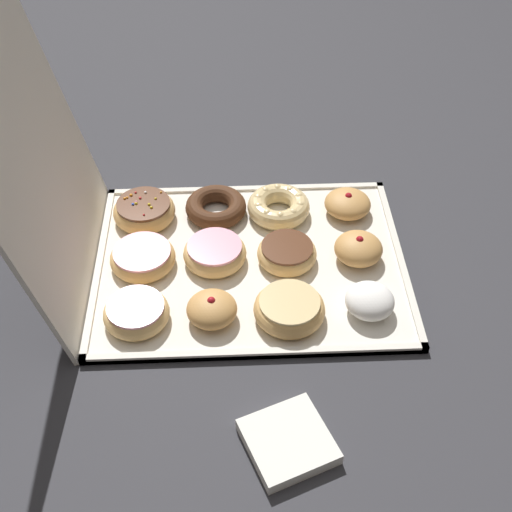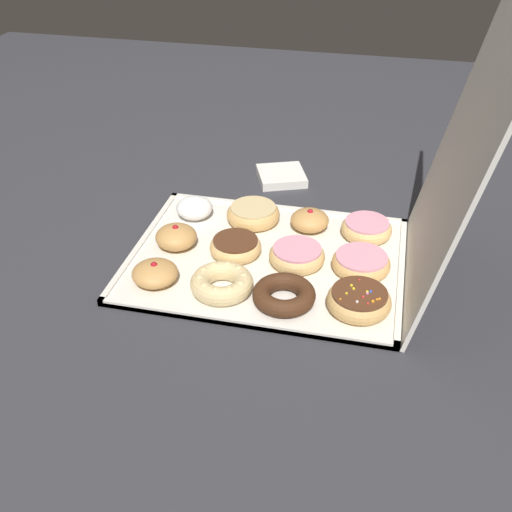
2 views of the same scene
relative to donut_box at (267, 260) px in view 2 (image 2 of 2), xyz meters
The scene contains 16 objects.
ground_plane 0.01m from the donut_box, ahead, with size 3.00×3.00×0.00m, color #333338.
donut_box is the anchor object (origin of this frame).
box_lid_open 0.43m from the donut_box, 90.00° to the left, with size 0.43×0.56×0.01m, color silver.
powdered_filled_donut_0 0.23m from the donut_box, 122.89° to the right, with size 0.08×0.08×0.05m.
jelly_filled_donut_1 0.20m from the donut_box, 88.87° to the right, with size 0.09×0.09×0.05m.
jelly_filled_donut_2 0.23m from the donut_box, 56.26° to the right, with size 0.09×0.09×0.05m.
glazed_ring_donut_3 0.15m from the donut_box, 156.05° to the right, with size 0.12×0.12×0.04m.
chocolate_frosted_donut_4 0.07m from the donut_box, 91.74° to the right, with size 0.11×0.11×0.04m.
cruller_donut_5 0.14m from the donut_box, 24.81° to the right, with size 0.12×0.12×0.04m.
jelly_filled_donut_6 0.15m from the donut_box, 152.68° to the left, with size 0.08×0.08×0.05m.
pink_frosted_donut_7 0.07m from the donut_box, 85.42° to the left, with size 0.11×0.11×0.04m.
chocolate_cake_ring_donut_8 0.15m from the donut_box, 24.56° to the left, with size 0.12×0.12×0.03m.
pink_frosted_donut_9 0.23m from the donut_box, 124.30° to the left, with size 0.11×0.11×0.04m.
pink_frosted_donut_10 0.19m from the donut_box, 90.55° to the left, with size 0.12×0.12×0.03m.
sprinkle_donut_11 0.24m from the donut_box, 57.67° to the left, with size 0.12×0.12×0.04m.
napkin_stack 0.37m from the donut_box, behind, with size 0.11×0.11×0.02m, color white.
Camera 2 is at (1.03, 0.21, 0.73)m, focal length 43.49 mm.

